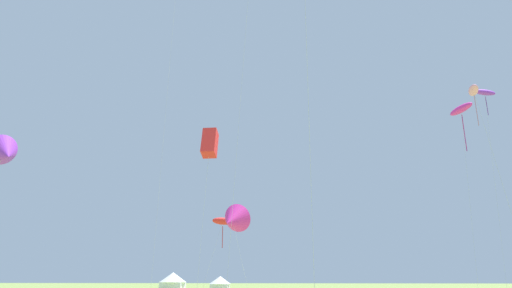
{
  "coord_description": "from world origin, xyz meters",
  "views": [
    {
      "loc": [
        3.78,
        -4.92,
        2.01
      ],
      "look_at": [
        0.0,
        32.0,
        13.29
      ],
      "focal_mm": 31.13,
      "sensor_mm": 36.0,
      "label": 1
    }
  ],
  "objects_px": {
    "kite_pink_parafoil": "(474,91)",
    "festival_tent_left": "(173,280)",
    "kite_red_parafoil": "(223,221)",
    "festival_tent_right": "(220,283)",
    "kite_magenta_parafoil": "(461,109)",
    "kite_magenta_delta": "(232,221)",
    "kite_purple_parafoil": "(485,93)",
    "kite_purple_delta": "(5,153)",
    "kite_red_box": "(210,143)"
  },
  "relations": [
    {
      "from": "kite_pink_parafoil",
      "to": "festival_tent_left",
      "type": "bearing_deg",
      "value": 127.06
    },
    {
      "from": "kite_red_parafoil",
      "to": "festival_tent_right",
      "type": "relative_size",
      "value": 2.26
    },
    {
      "from": "kite_magenta_parafoil",
      "to": "kite_magenta_delta",
      "type": "distance_m",
      "value": 30.99
    },
    {
      "from": "kite_red_parafoil",
      "to": "kite_purple_parafoil",
      "type": "height_order",
      "value": "kite_purple_parafoil"
    },
    {
      "from": "kite_purple_delta",
      "to": "festival_tent_right",
      "type": "xyz_separation_m",
      "value": [
        3.59,
        54.8,
        -8.0
      ]
    },
    {
      "from": "kite_pink_parafoil",
      "to": "festival_tent_left",
      "type": "distance_m",
      "value": 60.83
    },
    {
      "from": "kite_red_parafoil",
      "to": "festival_tent_right",
      "type": "xyz_separation_m",
      "value": [
        -5.91,
        31.8,
        -6.57
      ]
    },
    {
      "from": "kite_red_parafoil",
      "to": "festival_tent_left",
      "type": "relative_size",
      "value": 1.79
    },
    {
      "from": "kite_pink_parafoil",
      "to": "kite_purple_delta",
      "type": "distance_m",
      "value": 32.4
    },
    {
      "from": "festival_tent_right",
      "to": "kite_magenta_parafoil",
      "type": "bearing_deg",
      "value": -40.12
    },
    {
      "from": "kite_red_box",
      "to": "kite_red_parafoil",
      "type": "bearing_deg",
      "value": 93.62
    },
    {
      "from": "kite_red_box",
      "to": "kite_magenta_delta",
      "type": "distance_m",
      "value": 7.46
    },
    {
      "from": "kite_pink_parafoil",
      "to": "kite_magenta_parafoil",
      "type": "xyz_separation_m",
      "value": [
        6.08,
        19.13,
        5.74
      ]
    },
    {
      "from": "kite_magenta_parafoil",
      "to": "kite_purple_delta",
      "type": "bearing_deg",
      "value": -144.28
    },
    {
      "from": "kite_magenta_delta",
      "to": "kite_red_parafoil",
      "type": "relative_size",
      "value": 1.02
    },
    {
      "from": "kite_magenta_parafoil",
      "to": "kite_red_box",
      "type": "distance_m",
      "value": 31.66
    },
    {
      "from": "kite_purple_parafoil",
      "to": "kite_magenta_delta",
      "type": "bearing_deg",
      "value": -149.0
    },
    {
      "from": "kite_red_box",
      "to": "kite_red_parafoil",
      "type": "relative_size",
      "value": 1.73
    },
    {
      "from": "kite_purple_delta",
      "to": "kite_red_parafoil",
      "type": "distance_m",
      "value": 24.93
    },
    {
      "from": "festival_tent_left",
      "to": "kite_red_box",
      "type": "bearing_deg",
      "value": -70.81
    },
    {
      "from": "kite_red_parafoil",
      "to": "kite_purple_delta",
      "type": "bearing_deg",
      "value": -112.44
    },
    {
      "from": "kite_purple_parafoil",
      "to": "kite_pink_parafoil",
      "type": "bearing_deg",
      "value": -114.74
    },
    {
      "from": "festival_tent_right",
      "to": "kite_magenta_delta",
      "type": "bearing_deg",
      "value": -78.3
    },
    {
      "from": "kite_red_box",
      "to": "festival_tent_left",
      "type": "bearing_deg",
      "value": 109.19
    },
    {
      "from": "kite_red_box",
      "to": "festival_tent_right",
      "type": "distance_m",
      "value": 45.17
    },
    {
      "from": "kite_purple_delta",
      "to": "festival_tent_left",
      "type": "relative_size",
      "value": 2.25
    },
    {
      "from": "kite_pink_parafoil",
      "to": "kite_purple_delta",
      "type": "bearing_deg",
      "value": -166.39
    },
    {
      "from": "kite_pink_parafoil",
      "to": "festival_tent_left",
      "type": "height_order",
      "value": "kite_pink_parafoil"
    },
    {
      "from": "kite_magenta_parafoil",
      "to": "kite_red_parafoil",
      "type": "height_order",
      "value": "kite_magenta_parafoil"
    },
    {
      "from": "kite_pink_parafoil",
      "to": "kite_red_box",
      "type": "xyz_separation_m",
      "value": [
        -20.73,
        4.24,
        -2.11
      ]
    },
    {
      "from": "kite_red_box",
      "to": "kite_purple_delta",
      "type": "height_order",
      "value": "kite_red_box"
    },
    {
      "from": "festival_tent_left",
      "to": "kite_purple_delta",
      "type": "bearing_deg",
      "value": -85.02
    },
    {
      "from": "kite_magenta_delta",
      "to": "festival_tent_right",
      "type": "bearing_deg",
      "value": 101.7
    },
    {
      "from": "kite_magenta_parafoil",
      "to": "kite_red_box",
      "type": "relative_size",
      "value": 1.5
    },
    {
      "from": "kite_purple_parafoil",
      "to": "festival_tent_right",
      "type": "distance_m",
      "value": 51.24
    },
    {
      "from": "kite_purple_delta",
      "to": "festival_tent_right",
      "type": "relative_size",
      "value": 2.84
    },
    {
      "from": "kite_pink_parafoil",
      "to": "kite_magenta_delta",
      "type": "height_order",
      "value": "kite_pink_parafoil"
    },
    {
      "from": "kite_purple_delta",
      "to": "festival_tent_left",
      "type": "distance_m",
      "value": 55.54
    },
    {
      "from": "kite_magenta_parafoil",
      "to": "kite_purple_parafoil",
      "type": "height_order",
      "value": "kite_purple_parafoil"
    },
    {
      "from": "kite_red_box",
      "to": "festival_tent_left",
      "type": "height_order",
      "value": "kite_red_box"
    },
    {
      "from": "kite_red_box",
      "to": "kite_purple_delta",
      "type": "relative_size",
      "value": 1.38
    },
    {
      "from": "kite_pink_parafoil",
      "to": "kite_purple_parafoil",
      "type": "xyz_separation_m",
      "value": [
        12.52,
        27.18,
        11.09
      ]
    },
    {
      "from": "kite_magenta_delta",
      "to": "kite_red_parafoil",
      "type": "bearing_deg",
      "value": 106.58
    },
    {
      "from": "kite_magenta_parafoil",
      "to": "kite_purple_parafoil",
      "type": "relative_size",
      "value": 0.8
    },
    {
      "from": "kite_magenta_parafoil",
      "to": "kite_purple_parafoil",
      "type": "bearing_deg",
      "value": 51.3
    },
    {
      "from": "kite_magenta_delta",
      "to": "kite_pink_parafoil",
      "type": "bearing_deg",
      "value": -22.83
    },
    {
      "from": "kite_magenta_delta",
      "to": "festival_tent_left",
      "type": "bearing_deg",
      "value": 112.81
    },
    {
      "from": "kite_magenta_delta",
      "to": "festival_tent_right",
      "type": "xyz_separation_m",
      "value": [
        -8.12,
        39.21,
        -5.7
      ]
    },
    {
      "from": "kite_magenta_parafoil",
      "to": "kite_magenta_delta",
      "type": "relative_size",
      "value": 2.52
    },
    {
      "from": "kite_pink_parafoil",
      "to": "kite_red_box",
      "type": "relative_size",
      "value": 1.08
    }
  ]
}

